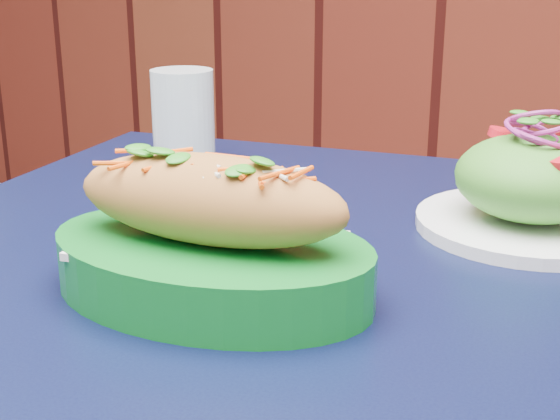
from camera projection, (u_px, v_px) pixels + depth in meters
The scene contains 4 objects.
cafe_table at pixel (302, 354), 0.69m from camera, with size 0.96×0.96×0.75m.
banh_mi_basket at pixel (210, 238), 0.59m from camera, with size 0.28×0.21×0.12m.
salad_plate at pixel (532, 187), 0.73m from camera, with size 0.21×0.21×0.11m.
water_glass at pixel (183, 120), 0.93m from camera, with size 0.07×0.07×0.12m, color silver.
Camera 1 is at (0.45, 0.84, 1.00)m, focal length 50.00 mm.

